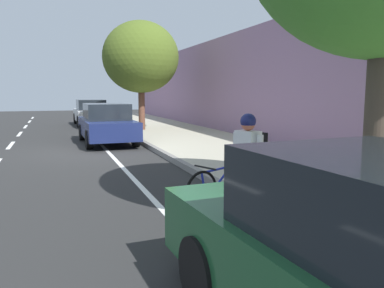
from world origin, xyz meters
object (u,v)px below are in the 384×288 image
object	(u,v)px
parked_sedan_dark_blue_second	(107,124)
fire_hydrant	(254,164)
bicycle_at_curb	(224,186)
street_tree_mid_block	(141,57)
cyclist_with_backpack	(249,154)
parked_sedan_white_mid	(91,113)

from	to	relation	value
parked_sedan_dark_blue_second	fire_hydrant	world-z (taller)	parked_sedan_dark_blue_second
bicycle_at_curb	street_tree_mid_block	distance (m)	13.08
cyclist_with_backpack	parked_sedan_white_mid	bearing A→B (deg)	92.31
parked_sedan_dark_blue_second	cyclist_with_backpack	bearing A→B (deg)	-84.24
parked_sedan_white_mid	fire_hydrant	world-z (taller)	parked_sedan_white_mid
cyclist_with_backpack	street_tree_mid_block	world-z (taller)	street_tree_mid_block
bicycle_at_curb	parked_sedan_dark_blue_second	bearing A→B (deg)	94.63
fire_hydrant	parked_sedan_dark_blue_second	bearing A→B (deg)	100.82
street_tree_mid_block	fire_hydrant	xyz separation A→B (m)	(-0.50, -12.03, -3.02)
parked_sedan_dark_blue_second	bicycle_at_curb	size ratio (longest dim) A/B	2.73
bicycle_at_curb	street_tree_mid_block	world-z (taller)	street_tree_mid_block
parked_sedan_white_mid	bicycle_at_curb	distance (m)	17.99
parked_sedan_white_mid	parked_sedan_dark_blue_second	bearing A→B (deg)	-91.44
bicycle_at_curb	cyclist_with_backpack	world-z (taller)	cyclist_with_backpack
parked_sedan_white_mid	cyclist_with_backpack	size ratio (longest dim) A/B	2.75
parked_sedan_white_mid	fire_hydrant	distance (m)	17.47
bicycle_at_curb	fire_hydrant	world-z (taller)	fire_hydrant
cyclist_with_backpack	fire_hydrant	size ratio (longest dim) A/B	1.92
street_tree_mid_block	fire_hydrant	distance (m)	12.41
parked_sedan_dark_blue_second	street_tree_mid_block	size ratio (longest dim) A/B	0.86
parked_sedan_white_mid	bicycle_at_curb	world-z (taller)	parked_sedan_white_mid
parked_sedan_white_mid	fire_hydrant	bearing A→B (deg)	-85.37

